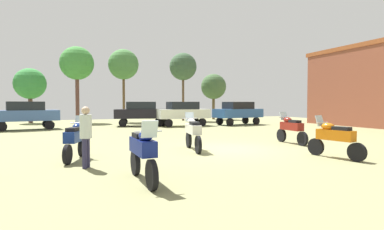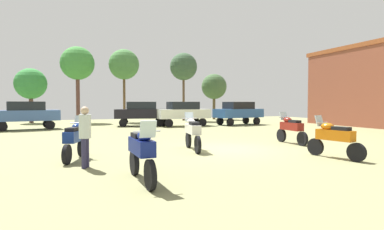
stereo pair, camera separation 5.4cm
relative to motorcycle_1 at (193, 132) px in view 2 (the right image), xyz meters
name	(u,v)px [view 2 (the right image)]	position (x,y,z in m)	size (l,w,h in m)	color
ground_plane	(226,149)	(1.40, -0.18, -0.75)	(44.00, 52.00, 0.02)	#7E7E53
motorcycle_1	(193,132)	(0.00, 0.00, 0.00)	(0.66, 2.31, 1.51)	black
motorcycle_2	(142,151)	(-2.90, -4.20, 0.00)	(0.62, 2.24, 1.51)	black
motorcycle_6	(75,138)	(-4.38, -0.53, -0.03)	(0.83, 2.05, 1.45)	black
motorcycle_7	(334,138)	(3.89, -3.36, -0.03)	(0.72, 2.10, 1.45)	black
motorcycle_8	(291,128)	(4.99, 0.26, -0.02)	(0.62, 2.17, 1.47)	black
car_1	(142,112)	(0.81, 13.95, 0.42)	(4.58, 2.64, 2.00)	black
car_2	(238,111)	(9.01, 12.31, 0.42)	(4.55, 2.52, 2.00)	black
car_3	(183,112)	(3.98, 12.61, 0.42)	(4.36, 1.95, 2.00)	black
car_5	(26,113)	(-7.61, 13.18, 0.42)	(4.57, 2.62, 2.00)	black
person_1	(85,132)	(-4.10, -2.00, 0.30)	(0.46, 0.46, 1.78)	#2B2948
tree_2	(124,65)	(0.37, 20.53, 5.05)	(3.06, 3.06, 7.36)	brown
tree_3	(31,84)	(-8.29, 21.74, 2.97)	(2.94, 2.94, 5.22)	brown
tree_5	(77,64)	(-4.07, 20.77, 4.97)	(3.22, 3.22, 7.39)	brown
tree_6	(214,87)	(10.94, 21.53, 3.07)	(2.96, 2.96, 5.32)	brown
tree_7	(184,67)	(6.70, 20.24, 5.06)	(2.95, 2.95, 7.32)	brown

